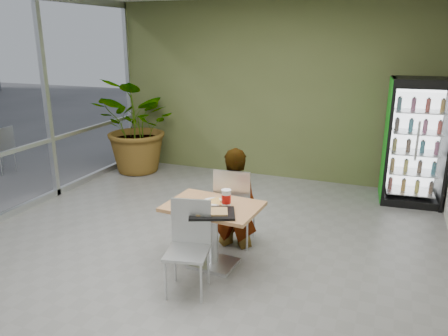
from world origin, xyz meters
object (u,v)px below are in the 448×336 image
(dining_table, at_px, (213,222))
(potted_plant, at_px, (140,126))
(chair_far, at_px, (234,201))
(soda_cup, at_px, (226,198))
(chair_near, at_px, (189,239))
(seated_woman, at_px, (235,208))
(beverage_fridge, at_px, (416,142))
(cafeteria_tray, at_px, (212,214))

(dining_table, relative_size, potted_plant, 0.59)
(chair_far, distance_m, potted_plant, 3.63)
(soda_cup, distance_m, potted_plant, 4.04)
(chair_near, relative_size, seated_woman, 0.61)
(beverage_fridge, bearing_deg, potted_plant, 177.33)
(chair_far, bearing_deg, soda_cup, 95.69)
(dining_table, distance_m, chair_far, 0.55)
(chair_far, bearing_deg, potted_plant, -45.06)
(seated_woman, bearing_deg, cafeteria_tray, 88.90)
(soda_cup, bearing_deg, dining_table, -170.29)
(soda_cup, xyz_separation_m, potted_plant, (-2.87, 2.85, 0.08))
(chair_near, bearing_deg, beverage_fridge, 46.29)
(chair_far, relative_size, chair_near, 1.07)
(cafeteria_tray, height_order, potted_plant, potted_plant)
(chair_far, distance_m, chair_near, 1.07)
(dining_table, bearing_deg, potted_plant, 133.36)
(chair_near, height_order, potted_plant, potted_plant)
(seated_woman, xyz_separation_m, beverage_fridge, (2.11, 2.42, 0.50))
(soda_cup, height_order, beverage_fridge, beverage_fridge)
(chair_far, height_order, soda_cup, chair_far)
(dining_table, height_order, chair_near, chair_near)
(chair_far, height_order, seated_woman, seated_woman)
(dining_table, height_order, seated_woman, seated_woman)
(potted_plant, bearing_deg, dining_table, -46.64)
(seated_woman, height_order, cafeteria_tray, seated_woman)
(chair_far, xyz_separation_m, potted_plant, (-2.77, 2.33, 0.32))
(dining_table, relative_size, chair_near, 1.13)
(seated_woman, distance_m, beverage_fridge, 3.25)
(cafeteria_tray, bearing_deg, chair_near, -121.14)
(seated_woman, bearing_deg, chair_far, 94.25)
(chair_far, distance_m, beverage_fridge, 3.27)
(beverage_fridge, bearing_deg, soda_cup, -128.10)
(seated_woman, relative_size, cafeteria_tray, 3.29)
(cafeteria_tray, bearing_deg, chair_far, 93.46)
(chair_near, bearing_deg, dining_table, 72.60)
(soda_cup, xyz_separation_m, beverage_fridge, (2.00, 3.00, 0.14))
(chair_near, height_order, seated_woman, seated_woman)
(soda_cup, distance_m, beverage_fridge, 3.61)
(chair_far, height_order, chair_near, chair_far)
(soda_cup, bearing_deg, beverage_fridge, 56.33)
(seated_woman, relative_size, beverage_fridge, 0.80)
(dining_table, distance_m, potted_plant, 3.97)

